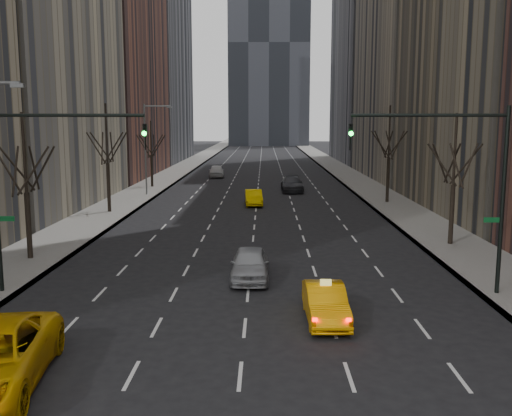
{
  "coord_description": "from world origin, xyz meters",
  "views": [
    {
      "loc": [
        0.71,
        -12.0,
        7.53
      ],
      "look_at": [
        0.32,
        14.22,
        3.5
      ],
      "focal_mm": 40.0,
      "sensor_mm": 36.0,
      "label": 1
    }
  ],
  "objects": [
    {
      "name": "sidewalk_left",
      "position": [
        -12.25,
        70.0,
        0.07
      ],
      "size": [
        4.5,
        320.0,
        0.15
      ],
      "primitive_type": "cube",
      "color": "slate",
      "rests_on": "ground"
    },
    {
      "name": "sidewalk_right",
      "position": [
        12.25,
        70.0,
        0.07
      ],
      "size": [
        4.5,
        320.0,
        0.15
      ],
      "primitive_type": "cube",
      "color": "slate",
      "rests_on": "ground"
    },
    {
      "name": "bld_left_far",
      "position": [
        -21.5,
        66.0,
        22.0
      ],
      "size": [
        14.0,
        28.0,
        44.0
      ],
      "primitive_type": "cube",
      "color": "brown",
      "rests_on": "ground"
    },
    {
      "name": "bld_right_deep",
      "position": [
        21.5,
        95.0,
        29.0
      ],
      "size": [
        14.0,
        30.0,
        58.0
      ],
      "primitive_type": "cube",
      "color": "slate",
      "rests_on": "ground"
    },
    {
      "name": "tree_lw_b",
      "position": [
        -12.0,
        18.0,
        3.72
      ],
      "size": [
        3.36,
        3.5,
        7.82
      ],
      "color": "black",
      "rests_on": "ground"
    },
    {
      "name": "tree_lw_c",
      "position": [
        -12.0,
        34.0,
        4.04
      ],
      "size": [
        3.36,
        3.5,
        8.74
      ],
      "color": "black",
      "rests_on": "ground"
    },
    {
      "name": "tree_lw_d",
      "position": [
        -12.0,
        52.0,
        3.56
      ],
      "size": [
        3.36,
        3.5,
        7.36
      ],
      "color": "black",
      "rests_on": "ground"
    },
    {
      "name": "tree_rw_b",
      "position": [
        12.0,
        22.0,
        3.72
      ],
      "size": [
        3.36,
        3.5,
        7.82
      ],
      "color": "black",
      "rests_on": "ground"
    },
    {
      "name": "tree_rw_c",
      "position": [
        12.0,
        40.0,
        4.04
      ],
      "size": [
        3.36,
        3.5,
        8.74
      ],
      "color": "black",
      "rests_on": "ground"
    },
    {
      "name": "traffic_mast_left",
      "position": [
        -9.11,
        12.0,
        5.49
      ],
      "size": [
        6.69,
        0.39,
        8.0
      ],
      "color": "black",
      "rests_on": "ground"
    },
    {
      "name": "traffic_mast_right",
      "position": [
        9.11,
        12.0,
        5.49
      ],
      "size": [
        6.69,
        0.39,
        8.0
      ],
      "color": "black",
      "rests_on": "ground"
    },
    {
      "name": "streetlight_far",
      "position": [
        -10.84,
        45.0,
        5.62
      ],
      "size": [
        2.83,
        0.22,
        9.0
      ],
      "color": "slate",
      "rests_on": "ground"
    },
    {
      "name": "taxi_sedan",
      "position": [
        3.04,
        8.83,
        0.69
      ],
      "size": [
        1.55,
        4.22,
        1.38
      ],
      "primitive_type": "imported",
      "rotation": [
        0.0,
        0.0,
        0.02
      ],
      "color": "#FFA405",
      "rests_on": "ground"
    },
    {
      "name": "silver_sedan_ahead",
      "position": [
        0.03,
        14.47,
        0.76
      ],
      "size": [
        1.79,
        4.44,
        1.51
      ],
      "primitive_type": "imported",
      "rotation": [
        0.0,
        0.0,
        -0.0
      ],
      "color": "#94969B",
      "rests_on": "ground"
    },
    {
      "name": "far_taxi",
      "position": [
        -0.25,
        38.7,
        0.7
      ],
      "size": [
        1.76,
        4.33,
        1.4
      ],
      "primitive_type": "imported",
      "rotation": [
        0.0,
        0.0,
        0.07
      ],
      "color": "yellow",
      "rests_on": "ground"
    },
    {
      "name": "far_suv_grey",
      "position": [
        3.67,
        48.68,
        0.8
      ],
      "size": [
        2.35,
        5.56,
        1.6
      ],
      "primitive_type": "imported",
      "rotation": [
        0.0,
        0.0,
        0.02
      ],
      "color": "#2C2C31",
      "rests_on": "ground"
    },
    {
      "name": "far_car_white",
      "position": [
        -5.73,
        64.35,
        0.81
      ],
      "size": [
        2.29,
        4.92,
        1.63
      ],
      "primitive_type": "imported",
      "rotation": [
        0.0,
        0.0,
        0.08
      ],
      "color": "silver",
      "rests_on": "ground"
    }
  ]
}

